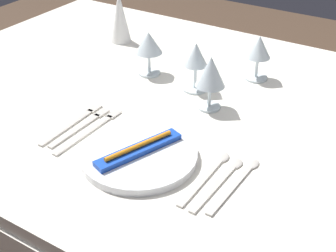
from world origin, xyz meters
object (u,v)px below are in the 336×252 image
(toothbrush_package, at_px, (139,149))
(spoon_tea, at_px, (240,178))
(dinner_plate, at_px, (139,155))
(fork_salad, at_px, (74,122))
(fork_outer, at_px, (92,129))
(napkin_folded, at_px, (120,17))
(wine_glass_right, at_px, (196,58))
(spoon_dessert, at_px, (223,177))
(wine_glass_far, at_px, (149,45))
(fork_inner, at_px, (83,126))
(wine_glass_left, at_px, (211,73))
(wine_glass_centre, at_px, (259,50))
(spoon_soup, at_px, (210,171))

(toothbrush_package, relative_size, spoon_tea, 0.99)
(dinner_plate, height_order, fork_salad, dinner_plate)
(fork_outer, bearing_deg, napkin_folded, 119.49)
(toothbrush_package, height_order, spoon_tea, toothbrush_package)
(wine_glass_right, bearing_deg, spoon_dessert, -52.21)
(wine_glass_far, bearing_deg, toothbrush_package, -59.21)
(fork_salad, bearing_deg, dinner_plate, -9.39)
(spoon_tea, height_order, wine_glass_right, wine_glass_right)
(fork_outer, xyz_separation_m, napkin_folded, (-0.27, 0.49, 0.08))
(fork_inner, xyz_separation_m, spoon_tea, (0.41, 0.02, 0.00))
(fork_outer, height_order, spoon_dessert, spoon_dessert)
(fork_inner, bearing_deg, fork_outer, -2.81)
(wine_glass_left, bearing_deg, spoon_dessert, -56.41)
(spoon_dessert, height_order, wine_glass_right, wine_glass_right)
(wine_glass_centre, bearing_deg, fork_outer, -115.85)
(dinner_plate, distance_m, wine_glass_far, 0.43)
(spoon_dessert, xyz_separation_m, wine_glass_far, (-0.40, 0.33, 0.09))
(wine_glass_left, bearing_deg, toothbrush_package, -95.49)
(toothbrush_package, distance_m, spoon_dessert, 0.19)
(fork_inner, relative_size, spoon_soup, 0.98)
(wine_glass_centre, bearing_deg, fork_inner, -118.87)
(dinner_plate, relative_size, napkin_folded, 1.48)
(fork_inner, distance_m, spoon_dessert, 0.38)
(fork_inner, bearing_deg, wine_glass_centre, 61.13)
(spoon_soup, bearing_deg, fork_inner, -179.09)
(wine_glass_right, xyz_separation_m, napkin_folded, (-0.38, 0.17, -0.01))
(fork_salad, height_order, wine_glass_centre, wine_glass_centre)
(spoon_soup, bearing_deg, fork_salad, -179.41)
(fork_outer, bearing_deg, spoon_tea, 2.76)
(spoon_soup, bearing_deg, wine_glass_far, 139.07)
(wine_glass_centre, height_order, wine_glass_far, same)
(spoon_soup, relative_size, wine_glass_right, 1.50)
(toothbrush_package, xyz_separation_m, spoon_dessert, (0.19, 0.04, -0.02))
(spoon_soup, bearing_deg, spoon_tea, 10.24)
(toothbrush_package, xyz_separation_m, napkin_folded, (-0.44, 0.52, 0.06))
(dinner_plate, distance_m, fork_outer, 0.17)
(fork_salad, xyz_separation_m, wine_glass_right, (0.17, 0.31, 0.09))
(spoon_dessert, distance_m, spoon_tea, 0.03)
(toothbrush_package, relative_size, fork_outer, 0.91)
(dinner_plate, height_order, spoon_dessert, dinner_plate)
(wine_glass_far, bearing_deg, spoon_tea, -35.59)
(dinner_plate, relative_size, spoon_tea, 1.22)
(spoon_soup, xyz_separation_m, spoon_dessert, (0.03, -0.00, -0.00))
(toothbrush_package, bearing_deg, wine_glass_centre, 82.73)
(wine_glass_left, bearing_deg, spoon_tea, -49.86)
(toothbrush_package, height_order, wine_glass_centre, wine_glass_centre)
(fork_inner, xyz_separation_m, spoon_soup, (0.35, 0.01, 0.00))
(fork_salad, relative_size, spoon_tea, 1.03)
(wine_glass_far, bearing_deg, wine_glass_right, -5.12)
(spoon_soup, xyz_separation_m, spoon_tea, (0.06, 0.01, 0.00))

